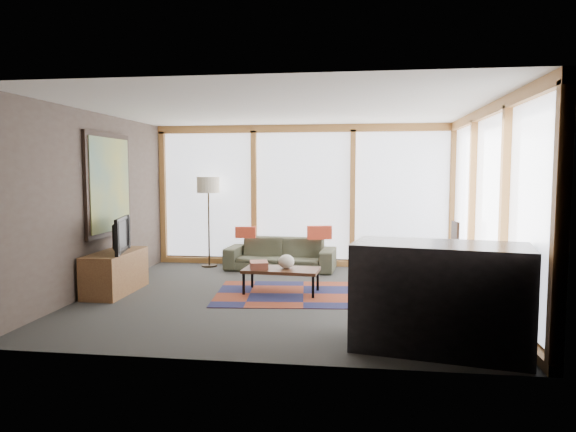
# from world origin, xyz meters

# --- Properties ---
(ground) EXTENTS (5.50, 5.50, 0.00)m
(ground) POSITION_xyz_m (0.00, 0.00, 0.00)
(ground) COLOR #2C2C2A
(ground) RESTS_ON ground
(room_envelope) EXTENTS (5.52, 5.02, 2.62)m
(room_envelope) POSITION_xyz_m (0.49, 0.56, 1.54)
(room_envelope) COLOR #453731
(room_envelope) RESTS_ON ground
(rug) EXTENTS (2.63, 1.83, 0.01)m
(rug) POSITION_xyz_m (0.25, 0.17, 0.01)
(rug) COLOR maroon
(rug) RESTS_ON ground
(sofa) EXTENTS (1.97, 0.87, 0.56)m
(sofa) POSITION_xyz_m (-0.34, 1.95, 0.28)
(sofa) COLOR #393929
(sofa) RESTS_ON ground
(pillow_left) EXTENTS (0.37, 0.15, 0.20)m
(pillow_left) POSITION_xyz_m (-0.97, 1.93, 0.66)
(pillow_left) COLOR #B43821
(pillow_left) RESTS_ON sofa
(pillow_right) EXTENTS (0.44, 0.22, 0.23)m
(pillow_right) POSITION_xyz_m (0.35, 1.93, 0.68)
(pillow_right) COLOR #B43821
(pillow_right) RESTS_ON sofa
(floor_lamp) EXTENTS (0.42, 0.42, 1.65)m
(floor_lamp) POSITION_xyz_m (-1.69, 2.08, 0.82)
(floor_lamp) COLOR #312517
(floor_lamp) RESTS_ON ground
(coffee_table) EXTENTS (1.11, 0.61, 0.36)m
(coffee_table) POSITION_xyz_m (-0.07, 0.20, 0.18)
(coffee_table) COLOR #351E12
(coffee_table) RESTS_ON ground
(book_stack) EXTENTS (0.32, 0.36, 0.10)m
(book_stack) POSITION_xyz_m (-0.39, 0.16, 0.41)
(book_stack) COLOR brown
(book_stack) RESTS_ON coffee_table
(vase) EXTENTS (0.25, 0.25, 0.20)m
(vase) POSITION_xyz_m (-0.00, 0.23, 0.46)
(vase) COLOR beige
(vase) RESTS_ON coffee_table
(bookshelf) EXTENTS (0.43, 2.35, 0.59)m
(bookshelf) POSITION_xyz_m (2.43, 0.46, 0.29)
(bookshelf) COLOR #351E12
(bookshelf) RESTS_ON ground
(bowl_a) EXTENTS (0.21, 0.21, 0.09)m
(bowl_a) POSITION_xyz_m (2.45, -0.07, 0.63)
(bowl_a) COLOR black
(bowl_a) RESTS_ON bookshelf
(bowl_b) EXTENTS (0.19, 0.19, 0.09)m
(bowl_b) POSITION_xyz_m (2.38, 0.30, 0.63)
(bowl_b) COLOR black
(bowl_b) RESTS_ON bookshelf
(shelf_picture) EXTENTS (0.07, 0.30, 0.39)m
(shelf_picture) POSITION_xyz_m (2.51, 1.16, 0.78)
(shelf_picture) COLOR black
(shelf_picture) RESTS_ON bookshelf
(tv_console) EXTENTS (0.50, 1.19, 0.60)m
(tv_console) POSITION_xyz_m (-2.45, -0.08, 0.30)
(tv_console) COLOR brown
(tv_console) RESTS_ON ground
(television) EXTENTS (0.33, 0.88, 0.51)m
(television) POSITION_xyz_m (-2.40, -0.13, 0.85)
(television) COLOR black
(television) RESTS_ON tv_console
(bar_counter) EXTENTS (1.78, 1.08, 1.05)m
(bar_counter) POSITION_xyz_m (1.81, -1.91, 0.53)
(bar_counter) COLOR black
(bar_counter) RESTS_ON ground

